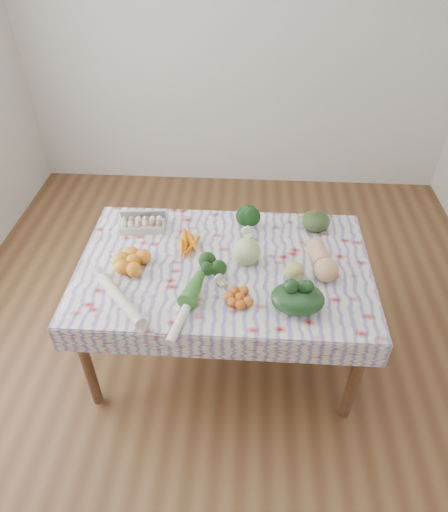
{
  "coord_description": "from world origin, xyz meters",
  "views": [
    {
      "loc": [
        0.12,
        -1.95,
        2.46
      ],
      "look_at": [
        0.0,
        0.0,
        0.82
      ],
      "focal_mm": 32.0,
      "sensor_mm": 36.0,
      "label": 1
    }
  ],
  "objects_px": {
    "kabocha_squash": "(316,221)",
    "dining_table": "(224,275)",
    "egg_carton": "(142,225)",
    "cabbage": "(247,251)",
    "butternut_squash": "(322,259)",
    "grapefruit": "(294,271)"
  },
  "relations": [
    {
      "from": "kabocha_squash",
      "to": "dining_table",
      "type": "bearing_deg",
      "value": -145.59
    },
    {
      "from": "egg_carton",
      "to": "kabocha_squash",
      "type": "xyz_separation_m",
      "value": [
        1.07,
        0.09,
        0.02
      ]
    },
    {
      "from": "cabbage",
      "to": "butternut_squash",
      "type": "bearing_deg",
      "value": -4.02
    },
    {
      "from": "egg_carton",
      "to": "cabbage",
      "type": "height_order",
      "value": "cabbage"
    },
    {
      "from": "dining_table",
      "to": "butternut_squash",
      "type": "relative_size",
      "value": 5.44
    },
    {
      "from": "egg_carton",
      "to": "grapefruit",
      "type": "distance_m",
      "value": 0.99
    },
    {
      "from": "cabbage",
      "to": "grapefruit",
      "type": "height_order",
      "value": "cabbage"
    },
    {
      "from": "egg_carton",
      "to": "grapefruit",
      "type": "relative_size",
      "value": 2.65
    },
    {
      "from": "dining_table",
      "to": "kabocha_squash",
      "type": "relative_size",
      "value": 9.14
    },
    {
      "from": "butternut_squash",
      "to": "dining_table",
      "type": "bearing_deg",
      "value": 169.96
    },
    {
      "from": "kabocha_squash",
      "to": "cabbage",
      "type": "relative_size",
      "value": 1.11
    },
    {
      "from": "egg_carton",
      "to": "cabbage",
      "type": "xyz_separation_m",
      "value": [
        0.65,
        -0.26,
        0.04
      ]
    },
    {
      "from": "egg_carton",
      "to": "kabocha_squash",
      "type": "bearing_deg",
      "value": -1.83
    },
    {
      "from": "butternut_squash",
      "to": "grapefruit",
      "type": "relative_size",
      "value": 2.78
    },
    {
      "from": "dining_table",
      "to": "cabbage",
      "type": "xyz_separation_m",
      "value": [
        0.13,
        0.02,
        0.16
      ]
    },
    {
      "from": "dining_table",
      "to": "cabbage",
      "type": "relative_size",
      "value": 10.18
    },
    {
      "from": "egg_carton",
      "to": "kabocha_squash",
      "type": "relative_size",
      "value": 1.6
    },
    {
      "from": "butternut_squash",
      "to": "cabbage",
      "type": "bearing_deg",
      "value": 166.58
    },
    {
      "from": "butternut_squash",
      "to": "egg_carton",
      "type": "bearing_deg",
      "value": 155.23
    },
    {
      "from": "dining_table",
      "to": "egg_carton",
      "type": "bearing_deg",
      "value": 151.21
    },
    {
      "from": "egg_carton",
      "to": "butternut_squash",
      "type": "height_order",
      "value": "butternut_squash"
    },
    {
      "from": "cabbage",
      "to": "egg_carton",
      "type": "bearing_deg",
      "value": 157.85
    }
  ]
}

